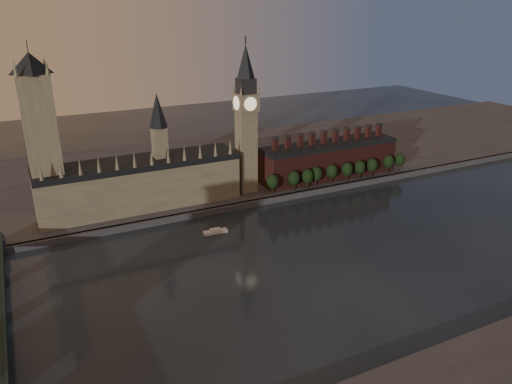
% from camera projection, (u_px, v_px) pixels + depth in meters
% --- Properties ---
extents(ground, '(900.00, 900.00, 0.00)m').
position_uv_depth(ground, '(318.00, 266.00, 265.85)').
color(ground, black).
rests_on(ground, ground).
extents(north_bank, '(900.00, 182.00, 4.00)m').
position_uv_depth(north_bank, '(201.00, 168.00, 413.98)').
color(north_bank, '#4B4B50').
rests_on(north_bank, ground).
extents(palace_of_westminster, '(130.00, 30.30, 74.00)m').
position_uv_depth(palace_of_westminster, '(141.00, 181.00, 327.50)').
color(palace_of_westminster, gray).
rests_on(palace_of_westminster, north_bank).
extents(victoria_tower, '(24.00, 24.00, 108.00)m').
position_uv_depth(victoria_tower, '(41.00, 135.00, 291.08)').
color(victoria_tower, gray).
rests_on(victoria_tower, north_bank).
extents(big_ben, '(15.00, 15.00, 107.00)m').
position_uv_depth(big_ben, '(246.00, 118.00, 341.45)').
color(big_ben, gray).
rests_on(big_ben, north_bank).
extents(chimney_block, '(110.00, 25.00, 37.00)m').
position_uv_depth(chimney_block, '(328.00, 159.00, 384.46)').
color(chimney_block, '#4A201C').
rests_on(chimney_block, north_bank).
extents(embankment_tree_0, '(8.60, 8.60, 14.88)m').
position_uv_depth(embankment_tree_0, '(272.00, 182.00, 349.85)').
color(embankment_tree_0, black).
rests_on(embankment_tree_0, north_bank).
extents(embankment_tree_1, '(8.60, 8.60, 14.88)m').
position_uv_depth(embankment_tree_1, '(294.00, 178.00, 356.81)').
color(embankment_tree_1, black).
rests_on(embankment_tree_1, north_bank).
extents(embankment_tree_2, '(8.60, 8.60, 14.88)m').
position_uv_depth(embankment_tree_2, '(307.00, 176.00, 360.47)').
color(embankment_tree_2, black).
rests_on(embankment_tree_2, north_bank).
extents(embankment_tree_3, '(8.60, 8.60, 14.88)m').
position_uv_depth(embankment_tree_3, '(316.00, 174.00, 365.41)').
color(embankment_tree_3, black).
rests_on(embankment_tree_3, north_bank).
extents(embankment_tree_4, '(8.60, 8.60, 14.88)m').
position_uv_depth(embankment_tree_4, '(332.00, 171.00, 371.18)').
color(embankment_tree_4, black).
rests_on(embankment_tree_4, north_bank).
extents(embankment_tree_5, '(8.60, 8.60, 14.88)m').
position_uv_depth(embankment_tree_5, '(347.00, 169.00, 375.35)').
color(embankment_tree_5, black).
rests_on(embankment_tree_5, north_bank).
extents(embankment_tree_6, '(8.60, 8.60, 14.88)m').
position_uv_depth(embankment_tree_6, '(360.00, 167.00, 380.09)').
color(embankment_tree_6, black).
rests_on(embankment_tree_6, north_bank).
extents(embankment_tree_7, '(8.60, 8.60, 14.88)m').
position_uv_depth(embankment_tree_7, '(372.00, 165.00, 384.89)').
color(embankment_tree_7, black).
rests_on(embankment_tree_7, north_bank).
extents(embankment_tree_8, '(8.60, 8.60, 14.88)m').
position_uv_depth(embankment_tree_8, '(388.00, 162.00, 393.07)').
color(embankment_tree_8, black).
rests_on(embankment_tree_8, north_bank).
extents(embankment_tree_9, '(8.60, 8.60, 14.88)m').
position_uv_depth(embankment_tree_9, '(399.00, 160.00, 397.71)').
color(embankment_tree_9, black).
rests_on(embankment_tree_9, north_bank).
extents(river_boat, '(14.99, 5.24, 2.94)m').
position_uv_depth(river_boat, '(215.00, 231.00, 303.31)').
color(river_boat, white).
rests_on(river_boat, ground).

